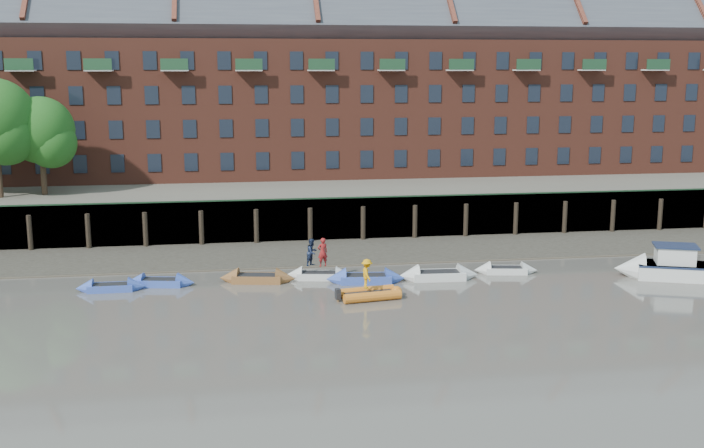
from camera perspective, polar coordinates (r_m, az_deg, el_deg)
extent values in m
plane|color=#5B564F|center=(41.16, 3.02, -7.52)|extent=(220.00, 220.00, 0.00)
cube|color=#3D382F|center=(58.25, -0.56, -1.97)|extent=(110.00, 8.00, 0.50)
cube|color=#4C4336|center=(54.98, -0.06, -2.76)|extent=(110.00, 1.60, 0.10)
cube|color=#2D2A26|center=(62.20, -1.14, 0.36)|extent=(110.00, 0.80, 3.20)
cylinder|color=black|center=(62.67, -21.42, -0.60)|extent=(0.36, 0.36, 2.60)
cylinder|color=black|center=(61.90, -17.81, -0.50)|extent=(0.36, 0.36, 2.60)
cylinder|color=black|center=(61.39, -14.12, -0.40)|extent=(0.36, 0.36, 2.60)
cylinder|color=black|center=(61.13, -10.39, -0.29)|extent=(0.36, 0.36, 2.60)
cylinder|color=black|center=(61.13, -6.64, -0.19)|extent=(0.36, 0.36, 2.60)
cylinder|color=black|center=(61.39, -2.91, -0.08)|extent=(0.36, 0.36, 2.60)
cylinder|color=black|center=(61.91, 0.78, 0.03)|extent=(0.36, 0.36, 2.60)
cylinder|color=black|center=(62.68, 4.38, 0.13)|extent=(0.36, 0.36, 2.60)
cylinder|color=black|center=(63.70, 7.89, 0.24)|extent=(0.36, 0.36, 2.60)
cylinder|color=black|center=(64.94, 11.28, 0.33)|extent=(0.36, 0.36, 2.60)
cylinder|color=black|center=(66.41, 14.52, 0.42)|extent=(0.36, 0.36, 2.60)
cylinder|color=black|center=(68.08, 17.62, 0.51)|extent=(0.36, 0.36, 2.60)
cylinder|color=black|center=(69.93, 20.56, 0.59)|extent=(0.36, 0.36, 2.60)
cube|color=#264C2D|center=(61.62, -1.11, 1.82)|extent=(110.00, 0.06, 0.10)
cube|color=#5E594D|center=(75.51, -2.50, 2.23)|extent=(110.00, 28.00, 3.20)
cube|color=brown|center=(75.73, -2.64, 8.04)|extent=(80.00, 10.00, 12.00)
cube|color=#42444C|center=(75.71, -2.68, 13.49)|extent=(80.60, 15.56, 15.56)
cube|color=black|center=(72.90, -22.97, 3.76)|extent=(1.10, 0.12, 1.50)
cube|color=black|center=(72.21, -20.66, 3.86)|extent=(1.10, 0.12, 1.50)
cube|color=black|center=(71.65, -18.31, 3.96)|extent=(1.10, 0.12, 1.50)
cube|color=black|center=(71.21, -15.93, 4.06)|extent=(1.10, 0.12, 1.50)
cube|color=black|center=(70.90, -13.52, 4.14)|extent=(1.10, 0.12, 1.50)
cube|color=black|center=(70.71, -11.09, 4.23)|extent=(1.10, 0.12, 1.50)
cube|color=black|center=(70.65, -8.65, 4.30)|extent=(1.10, 0.12, 1.50)
cube|color=black|center=(70.71, -6.21, 4.37)|extent=(1.10, 0.12, 1.50)
cube|color=black|center=(70.90, -3.78, 4.42)|extent=(1.10, 0.12, 1.50)
cube|color=black|center=(71.22, -1.37, 4.47)|extent=(1.10, 0.12, 1.50)
cube|color=black|center=(71.66, 1.02, 4.52)|extent=(1.10, 0.12, 1.50)
cube|color=black|center=(72.23, 3.37, 4.55)|extent=(1.10, 0.12, 1.50)
cube|color=black|center=(72.91, 5.68, 4.57)|extent=(1.10, 0.12, 1.50)
cube|color=black|center=(73.71, 7.95, 4.59)|extent=(1.10, 0.12, 1.50)
cube|color=black|center=(74.62, 10.17, 4.60)|extent=(1.10, 0.12, 1.50)
cube|color=black|center=(75.64, 12.32, 4.61)|extent=(1.10, 0.12, 1.50)
cube|color=black|center=(76.76, 14.42, 4.60)|extent=(1.10, 0.12, 1.50)
cube|color=black|center=(77.99, 16.46, 4.59)|extent=(1.10, 0.12, 1.50)
cube|color=black|center=(79.30, 18.43, 4.58)|extent=(1.10, 0.12, 1.50)
cube|color=black|center=(80.71, 20.33, 4.56)|extent=(1.10, 0.12, 1.50)
cube|color=black|center=(82.20, 22.17, 4.54)|extent=(1.10, 0.12, 1.50)
cube|color=black|center=(72.64, -23.14, 5.95)|extent=(1.10, 0.12, 1.50)
cube|color=black|center=(71.96, -20.81, 6.07)|extent=(1.10, 0.12, 1.50)
cube|color=black|center=(71.39, -18.45, 6.19)|extent=(1.10, 0.12, 1.50)
cube|color=black|center=(70.95, -16.04, 6.30)|extent=(1.10, 0.12, 1.50)
cube|color=black|center=(70.64, -13.62, 6.40)|extent=(1.10, 0.12, 1.50)
cube|color=black|center=(70.45, -11.17, 6.49)|extent=(1.10, 0.12, 1.50)
cube|color=black|center=(70.38, -8.72, 6.56)|extent=(1.10, 0.12, 1.50)
cube|color=black|center=(70.45, -6.26, 6.63)|extent=(1.10, 0.12, 1.50)
cube|color=black|center=(70.64, -3.81, 6.68)|extent=(1.10, 0.12, 1.50)
cube|color=black|center=(70.96, -1.38, 6.72)|extent=(1.10, 0.12, 1.50)
cube|color=black|center=(71.40, 1.02, 6.75)|extent=(1.10, 0.12, 1.50)
cube|color=black|center=(71.97, 3.39, 6.76)|extent=(1.10, 0.12, 1.50)
cube|color=black|center=(72.66, 5.72, 6.77)|extent=(1.10, 0.12, 1.50)
cube|color=black|center=(73.46, 8.01, 6.76)|extent=(1.10, 0.12, 1.50)
cube|color=black|center=(74.37, 10.24, 6.75)|extent=(1.10, 0.12, 1.50)
cube|color=black|center=(75.39, 12.41, 6.72)|extent=(1.10, 0.12, 1.50)
cube|color=black|center=(76.52, 14.52, 6.69)|extent=(1.10, 0.12, 1.50)
cube|color=black|center=(77.75, 16.57, 6.64)|extent=(1.10, 0.12, 1.50)
cube|color=black|center=(79.07, 18.55, 6.59)|extent=(1.10, 0.12, 1.50)
cube|color=black|center=(80.48, 20.46, 6.54)|extent=(1.10, 0.12, 1.50)
cube|color=black|center=(81.98, 22.31, 6.48)|extent=(1.10, 0.12, 1.50)
cube|color=black|center=(71.81, -20.96, 8.30)|extent=(1.10, 0.12, 1.50)
cube|color=black|center=(71.24, -18.58, 8.43)|extent=(1.10, 0.12, 1.50)
cube|color=black|center=(70.80, -16.17, 8.56)|extent=(1.10, 0.12, 1.50)
cube|color=black|center=(70.48, -13.72, 8.67)|extent=(1.10, 0.12, 1.50)
cube|color=black|center=(70.29, -11.26, 8.76)|extent=(1.10, 0.12, 1.50)
cube|color=black|center=(70.23, -8.78, 8.84)|extent=(1.10, 0.12, 1.50)
cube|color=black|center=(70.30, -6.31, 8.90)|extent=(1.10, 0.12, 1.50)
cube|color=black|center=(70.49, -3.84, 8.95)|extent=(1.10, 0.12, 1.50)
cube|color=black|center=(70.81, -1.39, 8.98)|extent=(1.10, 0.12, 1.50)
cube|color=black|center=(71.25, 1.03, 8.99)|extent=(1.10, 0.12, 1.50)
cube|color=black|center=(71.82, 3.42, 8.99)|extent=(1.10, 0.12, 1.50)
cube|color=black|center=(72.51, 5.77, 8.98)|extent=(1.10, 0.12, 1.50)
cube|color=black|center=(73.31, 8.07, 8.94)|extent=(1.10, 0.12, 1.50)
cube|color=black|center=(74.23, 10.31, 8.90)|extent=(1.10, 0.12, 1.50)
cube|color=black|center=(75.25, 12.50, 8.85)|extent=(1.10, 0.12, 1.50)
cube|color=black|center=(76.38, 14.62, 8.78)|extent=(1.10, 0.12, 1.50)
cube|color=black|center=(77.61, 16.68, 8.70)|extent=(1.10, 0.12, 1.50)
cube|color=black|center=(78.93, 18.68, 8.62)|extent=(1.10, 0.12, 1.50)
cube|color=black|center=(80.35, 20.60, 8.53)|extent=(1.10, 0.12, 1.50)
cube|color=black|center=(81.85, 22.45, 8.43)|extent=(1.10, 0.12, 1.50)
cube|color=black|center=(71.77, -21.12, 10.53)|extent=(1.10, 0.12, 1.50)
cube|color=black|center=(71.20, -18.72, 10.68)|extent=(1.10, 0.12, 1.50)
cube|color=black|center=(70.76, -16.29, 10.82)|extent=(1.10, 0.12, 1.50)
cube|color=black|center=(70.44, -13.82, 10.94)|extent=(1.10, 0.12, 1.50)
cube|color=black|center=(70.25, -11.34, 11.04)|extent=(1.10, 0.12, 1.50)
cube|color=black|center=(70.19, -8.85, 11.13)|extent=(1.10, 0.12, 1.50)
cube|color=black|center=(70.26, -6.36, 11.19)|extent=(1.10, 0.12, 1.50)
cube|color=black|center=(70.45, -3.87, 11.23)|extent=(1.10, 0.12, 1.50)
cube|color=black|center=(70.77, -1.40, 11.25)|extent=(1.10, 0.12, 1.50)
cube|color=black|center=(71.21, 1.04, 11.25)|extent=(1.10, 0.12, 1.50)
cube|color=black|center=(71.78, 3.45, 11.23)|extent=(1.10, 0.12, 1.50)
cube|color=black|center=(72.47, 5.81, 11.19)|extent=(1.10, 0.12, 1.50)
cube|color=black|center=(73.27, 8.13, 11.13)|extent=(1.10, 0.12, 1.50)
cube|color=black|center=(74.19, 10.39, 11.06)|extent=(1.10, 0.12, 1.50)
cube|color=black|center=(75.21, 12.59, 10.98)|extent=(1.10, 0.12, 1.50)
cube|color=black|center=(76.34, 14.73, 10.88)|extent=(1.10, 0.12, 1.50)
cube|color=black|center=(77.57, 16.80, 10.77)|extent=(1.10, 0.12, 1.50)
cube|color=black|center=(78.90, 18.80, 10.65)|extent=(1.10, 0.12, 1.50)
cube|color=black|center=(80.31, 20.73, 10.52)|extent=(1.10, 0.12, 1.50)
cube|color=black|center=(81.81, 22.60, 10.39)|extent=(1.10, 0.12, 1.50)
cylinder|color=#3A281C|center=(67.63, -20.61, 3.60)|extent=(0.44, 0.44, 4.00)
sphere|color=#225D1B|center=(67.35, -20.78, 6.10)|extent=(5.12, 5.12, 5.12)
cube|color=#3854B8|center=(50.45, -16.36, -4.23)|extent=(2.58, 1.17, 0.40)
cone|color=#3854B8|center=(50.26, -14.66, -4.20)|extent=(1.00, 1.16, 1.16)
cone|color=#3854B8|center=(50.68, -18.05, -4.26)|extent=(1.00, 1.16, 1.16)
cube|color=black|center=(50.40, -16.37, -4.03)|extent=(2.15, 0.87, 0.06)
cube|color=#3854B8|center=(50.82, -13.12, -3.96)|extent=(2.82, 1.66, 0.41)
cone|color=#3854B8|center=(50.44, -11.42, -4.00)|extent=(1.23, 1.36, 1.19)
cone|color=#3854B8|center=(51.24, -14.79, -3.91)|extent=(1.23, 1.36, 1.19)
cube|color=black|center=(50.77, -13.13, -3.75)|extent=(2.33, 1.29, 0.06)
cube|color=brown|center=(50.64, -6.57, -3.76)|extent=(3.18, 1.87, 0.47)
cone|color=brown|center=(50.41, -4.62, -3.79)|extent=(1.39, 1.54, 1.34)
cone|color=brown|center=(50.92, -8.51, -3.72)|extent=(1.39, 1.54, 1.34)
cube|color=black|center=(50.59, -6.58, -3.53)|extent=(2.63, 1.45, 0.06)
cube|color=silver|center=(51.09, -2.30, -3.59)|extent=(2.85, 1.65, 0.42)
cone|color=silver|center=(51.03, -0.54, -3.60)|extent=(1.23, 1.37, 1.21)
cone|color=silver|center=(51.21, -4.05, -3.57)|extent=(1.23, 1.37, 1.21)
cube|color=black|center=(51.05, -2.30, -3.38)|extent=(2.36, 1.27, 0.06)
cube|color=#3854B8|center=(50.20, 0.95, -3.81)|extent=(3.21, 1.69, 0.48)
cone|color=#3854B8|center=(50.36, 3.00, -3.77)|extent=(1.33, 1.51, 1.39)
cone|color=#3854B8|center=(50.11, -1.11, -3.83)|extent=(1.33, 1.51, 1.39)
cube|color=black|center=(50.15, 0.95, -3.56)|extent=(2.66, 1.29, 0.06)
cube|color=silver|center=(51.22, 6.00, -3.56)|extent=(3.28, 1.61, 0.50)
cone|color=silver|center=(51.62, 8.04, -3.49)|extent=(1.32, 1.51, 1.45)
cone|color=silver|center=(50.87, 3.93, -3.62)|extent=(1.32, 1.51, 1.45)
cube|color=black|center=(51.16, 6.00, -3.31)|extent=(2.73, 1.23, 0.06)
cube|color=silver|center=(53.34, 10.60, -3.16)|extent=(2.73, 1.58, 0.40)
cone|color=silver|center=(53.61, 12.19, -3.14)|extent=(1.18, 1.31, 1.16)
cone|color=silver|center=(53.10, 9.00, -3.16)|extent=(1.18, 1.31, 1.16)
cube|color=black|center=(53.29, 10.61, -2.97)|extent=(2.26, 1.22, 0.06)
cylinder|color=orange|center=(47.33, 0.96, -4.68)|extent=(3.38, 1.10, 0.55)
cylinder|color=orange|center=(46.28, 1.43, -5.05)|extent=(3.38, 1.10, 0.55)
sphere|color=orange|center=(47.36, 3.10, -4.68)|extent=(0.63, 0.63, 0.63)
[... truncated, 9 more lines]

